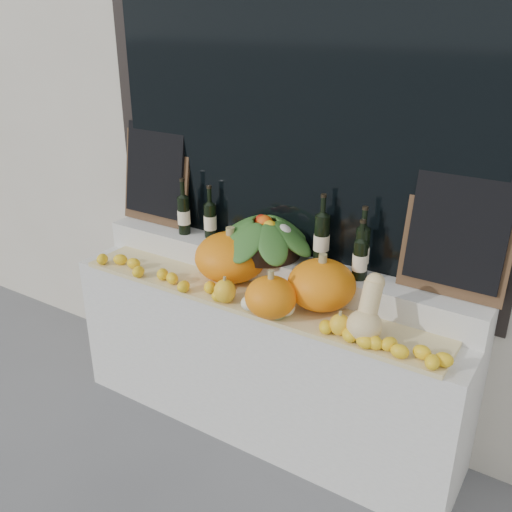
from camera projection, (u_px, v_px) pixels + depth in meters
storefront_facade at (334, 17)px, 3.10m from camera, size 7.00×0.94×4.50m
display_sill at (263, 360)px, 3.27m from camera, size 2.30×0.55×0.88m
rear_tier at (278, 268)px, 3.18m from camera, size 2.30×0.25×0.16m
straw_bedding at (251, 299)px, 3.00m from camera, size 2.10×0.32×0.02m
pumpkin_left at (231, 257)px, 3.13m from camera, size 0.42×0.42×0.27m
pumpkin_right at (321, 285)px, 2.84m from camera, size 0.40×0.40×0.25m
pumpkin_center at (271, 297)px, 2.77m from camera, size 0.26×0.26×0.20m
butternut_squash at (367, 314)px, 2.58m from camera, size 0.16×0.22×0.30m
decorative_gourds at (264, 304)px, 2.82m from camera, size 0.74×0.16×0.15m
lemon_heap at (239, 300)px, 2.89m from camera, size 2.20×0.16×0.06m
produce_bowl at (265, 235)px, 3.13m from camera, size 0.61×0.61×0.23m
wine_bottle_far_left at (184, 215)px, 3.41m from camera, size 0.08×0.08×0.34m
wine_bottle_near_left at (210, 220)px, 3.36m from camera, size 0.08×0.08×0.32m
wine_bottle_tall at (322, 240)px, 2.98m from camera, size 0.08×0.08×0.39m
wine_bottle_near_right at (362, 252)px, 2.85m from camera, size 0.08×0.08×0.37m
wine_bottle_far_right at (360, 259)px, 2.84m from camera, size 0.08×0.08×0.32m
chalkboard_left at (156, 172)px, 3.52m from camera, size 0.50×0.13×0.61m
chalkboard_right at (458, 230)px, 2.61m from camera, size 0.50×0.13×0.61m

